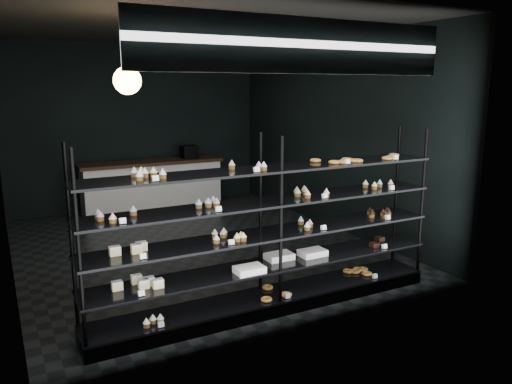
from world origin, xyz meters
TOP-DOWN VIEW (x-y plane):
  - room at (0.00, 0.00)m, footprint 5.01×6.01m
  - display_shelf at (-0.08, -2.45)m, footprint 4.00×0.50m
  - signage at (0.00, -2.93)m, footprint 3.30×0.05m
  - pendant_lamp at (-1.18, -1.19)m, footprint 0.31×0.31m
  - service_counter at (0.12, 2.50)m, footprint 2.75×0.65m

SIDE VIEW (x-z plane):
  - service_counter at x=0.12m, z-range -0.11..1.12m
  - display_shelf at x=-0.08m, z-range -0.33..1.58m
  - room at x=0.00m, z-range 0.00..3.20m
  - pendant_lamp at x=-1.18m, z-range 2.01..2.89m
  - signage at x=0.00m, z-range 2.50..3.00m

